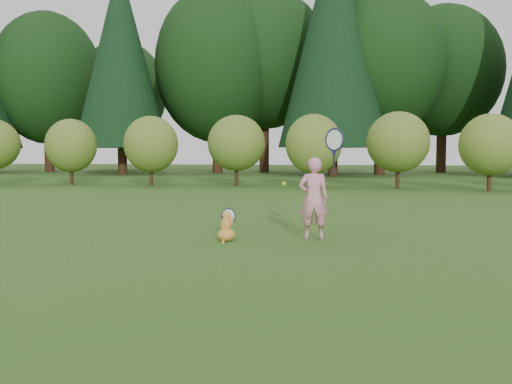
# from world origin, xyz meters

# --- Properties ---
(ground) EXTENTS (100.00, 100.00, 0.00)m
(ground) POSITION_xyz_m (0.00, 0.00, 0.00)
(ground) COLOR #274F16
(ground) RESTS_ON ground
(shrub_row) EXTENTS (28.00, 3.00, 2.80)m
(shrub_row) POSITION_xyz_m (0.00, 13.00, 1.40)
(shrub_row) COLOR #556E22
(shrub_row) RESTS_ON ground
(woodland_backdrop) EXTENTS (48.00, 10.00, 15.00)m
(woodland_backdrop) POSITION_xyz_m (0.00, 23.00, 7.50)
(woodland_backdrop) COLOR black
(woodland_backdrop) RESTS_ON ground
(child) EXTENTS (0.66, 0.39, 1.77)m
(child) POSITION_xyz_m (0.98, 1.22, 0.62)
(child) COLOR pink
(child) RESTS_ON ground
(cat) EXTENTS (0.36, 0.56, 0.58)m
(cat) POSITION_xyz_m (-0.23, 0.85, 0.22)
(cat) COLOR orange
(cat) RESTS_ON ground
(tennis_ball) EXTENTS (0.06, 0.06, 0.06)m
(tennis_ball) POSITION_xyz_m (0.56, 1.08, 0.80)
(tennis_ball) COLOR #A7D919
(tennis_ball) RESTS_ON ground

